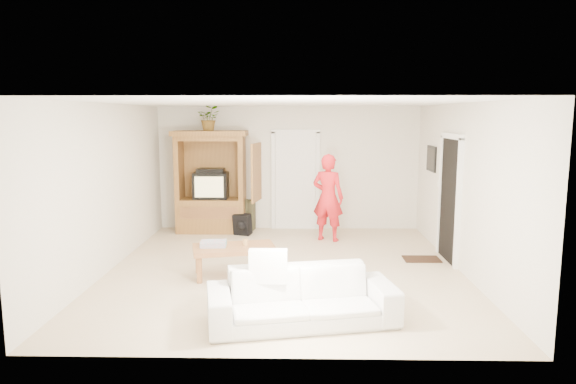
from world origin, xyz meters
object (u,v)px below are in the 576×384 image
coffee_table (234,250)px  sofa (302,297)px  armoire (212,188)px  man (328,198)px

coffee_table → sofa: bearing=-73.5°
armoire → coffee_table: size_ratio=1.57×
man → sofa: man is taller
armoire → coffee_table: 3.13m
armoire → sofa: bearing=-68.9°
coffee_table → man: bearing=42.4°
sofa → armoire: bearing=99.8°
man → coffee_table: man is taller
man → coffee_table: bearing=77.4°
sofa → coffee_table: (-1.02, 1.78, 0.08)m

